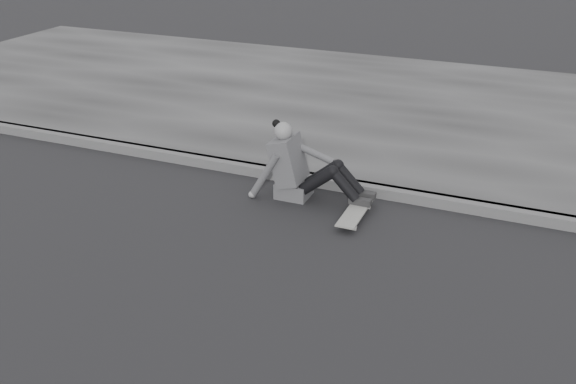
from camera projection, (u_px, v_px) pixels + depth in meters
skateboard at (355, 212)px, 6.74m from camera, size 0.20×0.78×0.09m
seated_woman at (299, 168)px, 7.08m from camera, size 1.38×0.46×0.88m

